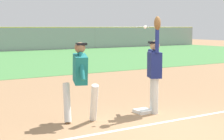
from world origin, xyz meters
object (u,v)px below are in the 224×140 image
(fielder, at_px, (155,66))
(runner, at_px, (80,76))
(first_base, at_px, (143,111))
(parked_car_white, at_px, (29,41))
(baseball, at_px, (145,27))

(fielder, distance_m, runner, 1.88)
(runner, bearing_deg, fielder, 13.09)
(runner, bearing_deg, first_base, 17.75)
(runner, height_order, parked_car_white, runner)
(baseball, height_order, parked_car_white, baseball)
(first_base, distance_m, runner, 1.92)
(fielder, bearing_deg, runner, 19.58)
(first_base, xyz_separation_m, baseball, (-0.15, -0.23, 2.00))
(runner, bearing_deg, baseball, 9.03)
(first_base, relative_size, baseball, 5.14)
(runner, relative_size, parked_car_white, 0.38)
(first_base, height_order, parked_car_white, parked_car_white)
(parked_car_white, bearing_deg, runner, -104.26)
(first_base, bearing_deg, parked_car_white, 75.07)
(first_base, xyz_separation_m, fielder, (0.20, -0.16, 1.08))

